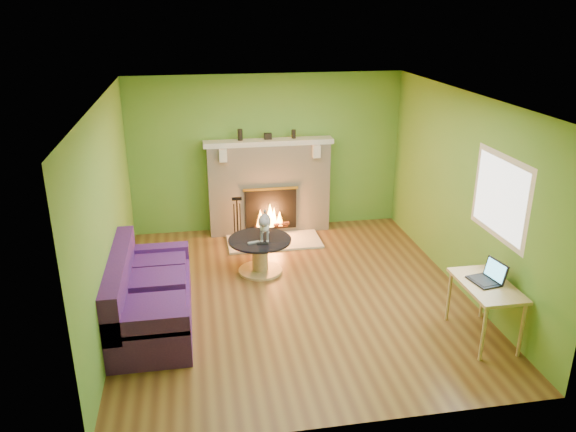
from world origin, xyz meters
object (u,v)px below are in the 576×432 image
(cat, at_px, (265,224))
(desk, at_px, (486,291))
(coffee_table, at_px, (260,253))
(sofa, at_px, (147,297))

(cat, bearing_deg, desk, -35.01)
(coffee_table, distance_m, desk, 3.15)
(desk, bearing_deg, sofa, 165.47)
(coffee_table, xyz_separation_m, desk, (2.30, -2.13, 0.31))
(sofa, bearing_deg, coffee_table, 37.22)
(desk, relative_size, cat, 1.47)
(sofa, relative_size, desk, 2.13)
(sofa, height_order, coffee_table, sofa)
(sofa, relative_size, cat, 3.14)
(desk, height_order, cat, cat)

